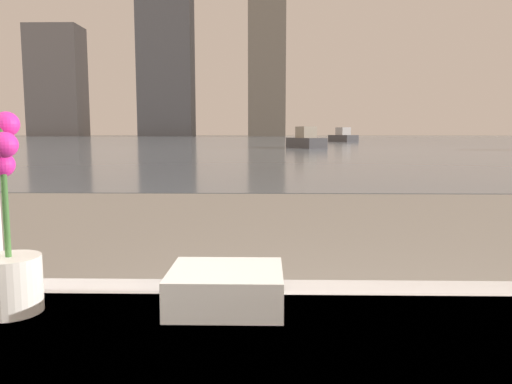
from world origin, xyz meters
The scene contains 8 objects.
potted_orchid centered at (-0.50, 0.80, 0.63)m, with size 0.12×0.12×0.40m.
towel_stack centered at (-0.07, 0.84, 0.56)m, with size 0.23×0.20×0.08m.
harbor_water centered at (0.00, 62.00, 0.01)m, with size 180.00×110.00×0.01m.
harbor_boat_4 centered at (7.27, 47.77, 0.49)m, with size 2.48×3.82×1.35m.
harbor_boat_5 centered at (2.25, 28.62, 0.44)m, with size 2.18×3.41×1.21m.
skyline_tower_0 centered at (-49.32, 118.00, 12.71)m, with size 12.12×7.99×25.42m.
skyline_tower_1 centered at (-23.46, 118.00, 28.92)m, with size 12.38×7.70×57.84m.
skyline_tower_2 centered at (0.00, 118.00, 21.56)m, with size 8.31×13.53×43.13m.
Camera 1 is at (0.01, -0.16, 0.88)m, focal length 35.00 mm.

